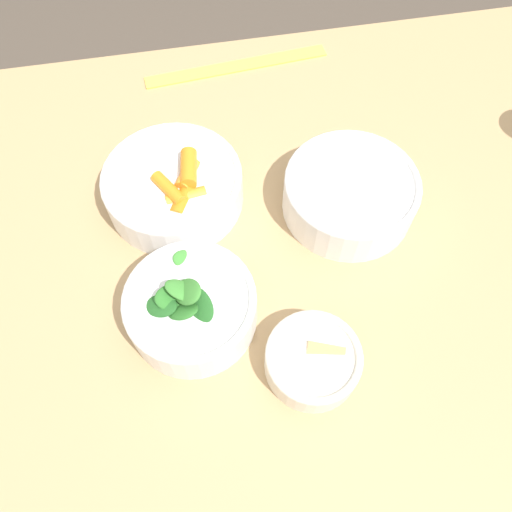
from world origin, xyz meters
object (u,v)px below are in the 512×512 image
object	(u,v)px
bowl_cookies	(311,361)
ruler	(238,66)
bowl_carrots	(174,186)
bowl_greens	(191,307)
bowl_beans_hotdog	(350,195)

from	to	relation	value
bowl_cookies	ruler	xyz separation A→B (m)	(0.00, 0.55, -0.02)
bowl_carrots	ruler	bearing A→B (deg)	62.77
bowl_greens	bowl_beans_hotdog	xyz separation A→B (m)	(0.24, 0.13, -0.01)
bowl_beans_hotdog	bowl_cookies	distance (m)	0.25
bowl_carrots	bowl_beans_hotdog	bearing A→B (deg)	-13.70
bowl_carrots	bowl_cookies	size ratio (longest dim) A/B	1.72
bowl_carrots	bowl_cookies	world-z (taller)	bowl_carrots
bowl_carrots	ruler	xyz separation A→B (m)	(0.14, 0.27, -0.03)
ruler	bowl_greens	bearing A→B (deg)	-106.54
bowl_carrots	ruler	world-z (taller)	bowl_carrots
bowl_cookies	ruler	size ratio (longest dim) A/B	0.35
bowl_beans_hotdog	bowl_cookies	size ratio (longest dim) A/B	1.63
bowl_carrots	bowl_cookies	bearing A→B (deg)	-64.81
bowl_greens	bowl_cookies	size ratio (longest dim) A/B	1.41
bowl_cookies	ruler	world-z (taller)	bowl_cookies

